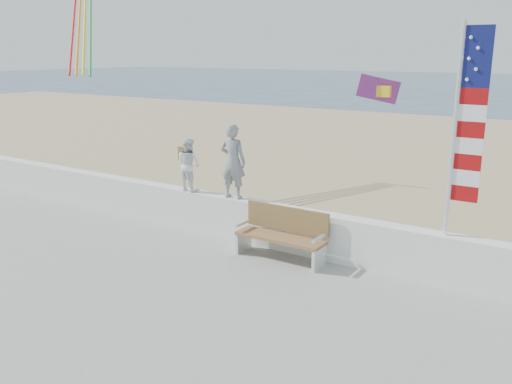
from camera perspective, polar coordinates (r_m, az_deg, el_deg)
ground at (r=10.15m, az=-6.58°, el=-9.40°), size 220.00×220.00×0.00m
sand at (r=17.65m, az=12.27°, el=0.88°), size 90.00×40.00×0.08m
seawall at (r=11.43m, az=-0.30°, el=-3.15°), size 30.00×0.35×0.90m
adult at (r=11.40m, az=-2.45°, el=3.24°), size 0.62×0.44×1.59m
child at (r=12.17m, az=-7.10°, el=2.91°), size 0.62×0.51×1.19m
bench at (r=10.56m, az=2.80°, el=-4.34°), size 1.80×0.57×1.00m
flag at (r=9.37m, az=21.00°, el=6.79°), size 0.50×0.08×3.50m
parafoil_kite at (r=13.58m, az=12.82°, el=10.51°), size 1.07×0.66×0.72m
sign at (r=15.39m, az=-7.66°, el=2.55°), size 0.32×0.07×1.46m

